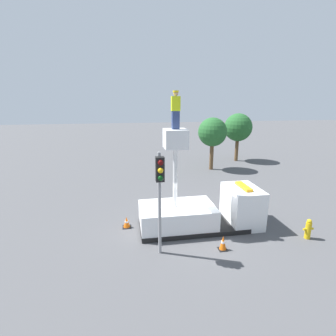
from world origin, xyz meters
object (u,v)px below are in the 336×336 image
worker (176,110)px  fire_hydrant (308,229)px  traffic_cone_curbside (223,243)px  traffic_cone_rear (127,222)px  tree_left_bg (213,132)px  tree_right_bg (238,128)px  traffic_light_pole (160,185)px  bucket_truck (201,211)px

worker → fire_hydrant: (6.13, -2.02, -5.54)m
fire_hydrant → traffic_cone_curbside: bearing=-176.7°
traffic_cone_rear → tree_left_bg: size_ratio=0.12×
traffic_cone_curbside → tree_right_bg: tree_right_bg is taller
traffic_cone_rear → tree_right_bg: (11.89, 13.28, 3.28)m
traffic_cone_curbside → tree_left_bg: tree_left_bg is taller
fire_hydrant → tree_right_bg: bearing=78.2°
traffic_cone_rear → tree_right_bg: 18.12m
worker → traffic_light_pole: (-1.06, -2.19, -2.83)m
tree_left_bg → worker: bearing=-117.3°
worker → tree_left_bg: 12.54m
fire_hydrant → bucket_truck: bearing=156.8°
bucket_truck → worker: bearing=180.0°
fire_hydrant → traffic_cone_rear: bearing=163.3°
fire_hydrant → tree_right_bg: size_ratio=0.20×
worker → tree_right_bg: size_ratio=0.35×
traffic_light_pole → tree_right_bg: size_ratio=0.89×
traffic_light_pole → fire_hydrant: size_ratio=4.49×
worker → fire_hydrant: bearing=-18.2°
traffic_cone_rear → traffic_cone_curbside: (4.20, -2.83, 0.05)m
worker → traffic_cone_rear: (-2.46, 0.56, -5.76)m
tree_left_bg → tree_right_bg: 4.79m
traffic_light_pole → tree_right_bg: 19.16m
fire_hydrant → tree_left_bg: size_ratio=0.21×
worker → fire_hydrant: size_ratio=1.74×
fire_hydrant → traffic_cone_rear: fire_hydrant is taller
traffic_cone_curbside → worker: bearing=127.5°
tree_right_bg → traffic_light_pole: bearing=-123.2°
worker → traffic_cone_rear: bearing=167.2°
tree_right_bg → traffic_cone_rear: bearing=-131.8°
traffic_cone_curbside → traffic_light_pole: bearing=178.3°
traffic_light_pole → traffic_cone_curbside: bearing=-1.7°
traffic_cone_curbside → tree_left_bg: size_ratio=0.14×
traffic_cone_rear → tree_left_bg: (8.09, 10.36, 3.23)m
tree_left_bg → tree_right_bg: size_ratio=0.97×
worker → traffic_cone_curbside: (1.74, -2.27, -5.71)m
traffic_cone_curbside → tree_right_bg: (7.68, 16.11, 3.23)m
bucket_truck → worker: (-1.41, 0.00, 5.14)m
bucket_truck → traffic_light_pole: bearing=-138.4°
worker → traffic_light_pole: worker is taller
fire_hydrant → tree_left_bg: (-0.50, 12.94, 3.01)m
traffic_cone_curbside → bucket_truck: bearing=98.4°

